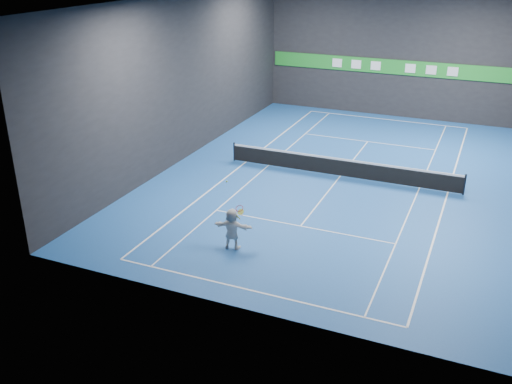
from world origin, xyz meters
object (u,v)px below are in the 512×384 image
at_px(tennis_ball, 227,182).
at_px(tennis_racket, 240,210).
at_px(player, 232,229).
at_px(tennis_net, 341,167).

distance_m(tennis_ball, tennis_racket, 1.23).
bearing_deg(tennis_ball, player, -21.19).
height_order(tennis_ball, tennis_net, tennis_ball).
xyz_separation_m(player, tennis_racket, (0.32, 0.05, 0.86)).
height_order(tennis_net, tennis_racket, tennis_racket).
xyz_separation_m(tennis_ball, tennis_net, (2.13, 9.25, -2.28)).
bearing_deg(tennis_net, tennis_ball, -102.95).
bearing_deg(tennis_racket, tennis_net, 80.37).
distance_m(tennis_ball, tennis_net, 9.76).
relative_size(tennis_ball, tennis_racket, 0.11).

